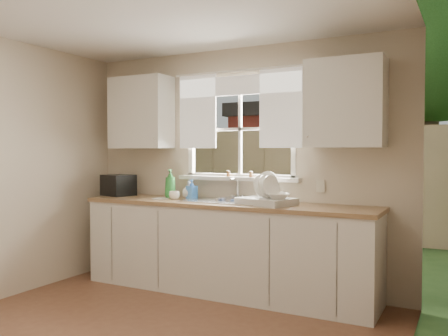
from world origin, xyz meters
The scene contains 19 objects.
room_walls centered at (0.00, -0.07, 1.24)m, with size 3.62×4.02×2.50m.
window centered at (0.00, 2.00, 1.49)m, with size 1.38×0.16×1.06m.
curtains centered at (0.00, 1.95, 1.93)m, with size 1.50×0.03×0.81m.
base_cabinets centered at (0.00, 1.68, 0.43)m, with size 3.00×0.62×0.87m, color silver.
countertop centered at (0.00, 1.68, 0.89)m, with size 3.04×0.65×0.04m, color olive.
upper_cabinet_left centered at (-1.15, 1.82, 1.85)m, with size 0.70×0.33×0.80m, color silver.
upper_cabinet_right centered at (1.15, 1.82, 1.85)m, with size 0.70×0.33×0.80m, color silver.
wall_outlet centered at (0.88, 1.99, 1.08)m, with size 0.08×0.01×0.12m, color beige.
sill_jars centered at (0.03, 1.94, 1.18)m, with size 0.30×0.04×0.06m.
backyard centered at (0.58, 8.42, 3.46)m, with size 20.00×10.00×6.13m.
sink centered at (0.00, 1.71, 0.84)m, with size 0.88×0.52×0.40m.
dish_rack centered at (0.46, 1.64, 0.97)m, with size 0.57×0.49×0.31m.
bowl centered at (0.59, 1.59, 1.00)m, with size 0.22×0.22×0.05m, color white.
soap_bottle_a centered at (-0.72, 1.77, 1.07)m, with size 0.12×0.12×0.31m, color #2E8D39.
soap_bottle_b centered at (-0.46, 1.79, 1.01)m, with size 0.09×0.09×0.21m, color #3779CF.
soap_bottle_c centered at (-0.51, 1.81, 1.00)m, with size 0.14×0.14×0.18m, color beige.
saucer centered at (-0.72, 1.59, 0.92)m, with size 0.18×0.18×0.01m, color silver.
cup centered at (-0.58, 1.64, 0.95)m, with size 0.11×0.11×0.09m, color white.
black_appliance centered at (-1.40, 1.72, 1.03)m, with size 0.33×0.28×0.24m, color black.
Camera 1 is at (2.17, -2.50, 1.41)m, focal length 38.00 mm.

